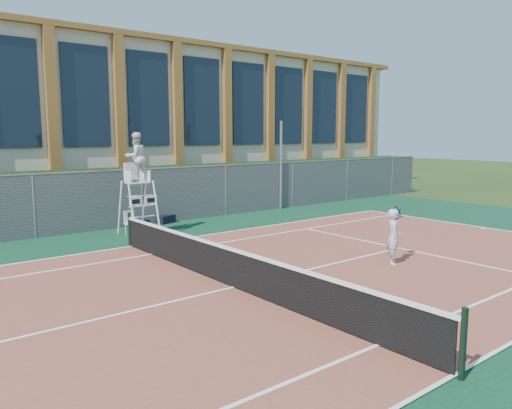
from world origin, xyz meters
TOP-DOWN VIEW (x-y plane):
  - ground at (0.00, 0.00)m, footprint 120.00×120.00m
  - apron at (0.00, 1.00)m, footprint 36.00×20.00m
  - tennis_court at (0.00, 0.00)m, footprint 23.77×10.97m
  - tennis_net at (0.00, 0.00)m, footprint 0.10×11.30m
  - fence at (0.00, 8.80)m, footprint 40.00×0.06m
  - hedge at (0.00, 10.00)m, footprint 40.00×1.40m
  - building at (0.00, 17.95)m, footprint 45.00×10.60m
  - steel_pole at (9.15, 8.70)m, footprint 0.12×0.12m
  - umpire_chair at (0.98, 7.05)m, footprint 1.02×1.57m
  - plastic_chair at (0.78, 7.23)m, footprint 0.45×0.45m
  - sports_bag_near at (2.95, 8.60)m, footprint 0.79×0.51m
  - sports_bag_far at (1.86, 8.60)m, footprint 0.62×0.34m
  - tennis_player at (4.69, -0.99)m, footprint 0.92×0.73m

SIDE VIEW (x-z plane):
  - ground at x=0.00m, z-range 0.00..0.00m
  - apron at x=0.00m, z-range 0.00..0.01m
  - tennis_court at x=0.00m, z-range 0.01..0.03m
  - sports_bag_far at x=1.86m, z-range 0.01..0.24m
  - sports_bag_near at x=2.95m, z-range 0.01..0.33m
  - plastic_chair at x=0.78m, z-range 0.08..0.95m
  - tennis_net at x=0.00m, z-range -0.01..1.09m
  - tennis_player at x=4.69m, z-range 0.02..1.57m
  - fence at x=0.00m, z-range 0.00..2.20m
  - hedge at x=0.00m, z-range 0.00..2.20m
  - steel_pole at x=9.15m, z-range 0.00..4.18m
  - umpire_chair at x=0.98m, z-range 0.84..4.51m
  - building at x=0.00m, z-range 0.03..8.26m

